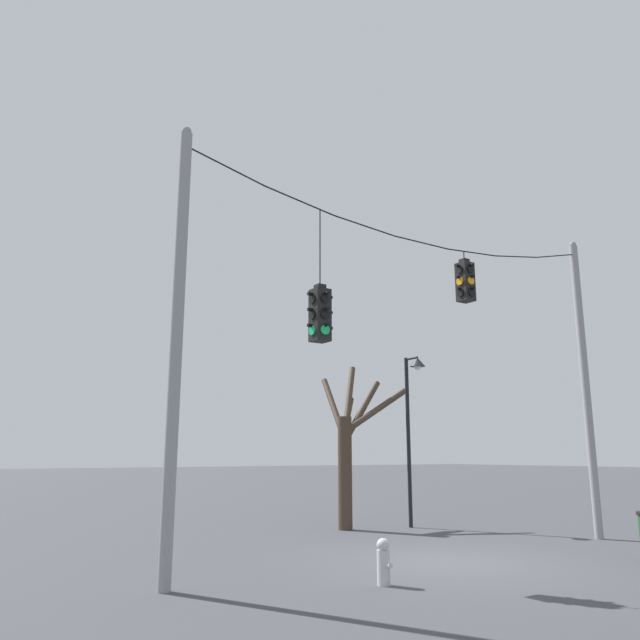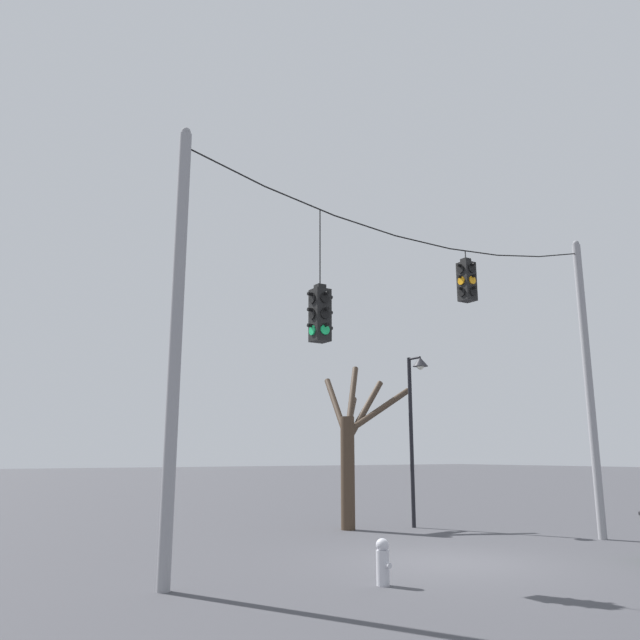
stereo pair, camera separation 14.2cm
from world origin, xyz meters
TOP-DOWN VIEW (x-y plane):
  - ground_plane at (0.00, 0.00)m, footprint 200.00×200.00m
  - utility_pole_left at (-5.80, 0.41)m, footprint 0.22×0.22m
  - utility_pole_right at (5.80, 0.41)m, footprint 0.22×0.22m
  - span_wire at (-0.00, 0.41)m, footprint 11.61×0.03m
  - traffic_light_near_left_pole at (-2.84, 0.41)m, footprint 0.58×0.58m
  - traffic_light_near_right_pole at (1.35, 0.41)m, footprint 0.58×0.58m
  - street_lamp at (3.49, 4.81)m, footprint 0.48×0.82m
  - bare_tree at (1.78, 5.84)m, footprint 2.60×2.08m
  - fire_hydrant at (-2.56, -1.10)m, footprint 0.22×0.30m

SIDE VIEW (x-z plane):
  - ground_plane at x=0.00m, z-range 0.00..0.00m
  - fire_hydrant at x=-2.56m, z-range 0.01..0.76m
  - bare_tree at x=1.78m, z-range -0.02..4.95m
  - street_lamp at x=3.49m, z-range 1.21..6.34m
  - utility_pole_left at x=-5.80m, z-range -0.01..8.08m
  - utility_pole_right at x=5.80m, z-range -0.01..8.08m
  - traffic_light_near_left_pole at x=-2.84m, z-range 3.49..6.28m
  - traffic_light_near_right_pole at x=1.35m, z-range 5.59..6.84m
  - span_wire at x=0.00m, z-range 6.80..7.59m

